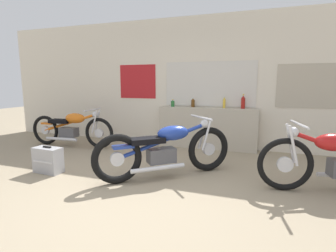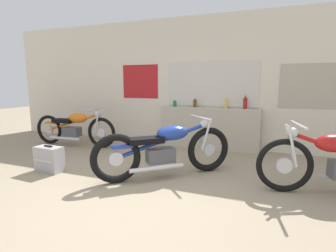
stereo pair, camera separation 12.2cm
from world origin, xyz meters
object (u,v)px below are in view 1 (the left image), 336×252
Objects in this scene: bottle_center at (224,103)px; hard_case_silver at (48,160)px; motorcycle_blue at (166,149)px; bottle_right_center at (243,102)px; motorcycle_orange at (71,128)px; bottle_left_center at (193,103)px; bottle_leftmost at (173,103)px.

bottle_center reaches higher than hard_case_silver.
bottle_right_center is at bearing 64.47° from motorcycle_blue.
motorcycle_orange is at bearing 157.38° from motorcycle_blue.
bottle_left_center is 0.84× the size of bottle_center.
motorcycle_blue is (-0.94, -1.98, -0.58)m from bottle_right_center.
bottle_right_center is 0.14× the size of motorcycle_orange.
bottle_right_center is at bearing 13.83° from motorcycle_orange.
motorcycle_orange is at bearing -166.17° from bottle_right_center.
hard_case_silver is at bearing -138.62° from bottle_right_center.
bottle_right_center reaches higher than bottle_center.
motorcycle_blue is at bearing -87.06° from bottle_left_center.
bottle_leftmost is 0.65× the size of bottle_center.
hard_case_silver is (-2.37, -2.44, -0.79)m from bottle_center.
bottle_right_center reaches higher than motorcycle_blue.
bottle_leftmost is 0.08× the size of motorcycle_orange.
bottle_center reaches higher than motorcycle_blue.
bottle_center is 0.15× the size of motorcycle_blue.
motorcycle_orange is 4.41× the size of hard_case_silver.
bottle_right_center is 2.27m from motorcycle_blue.
motorcycle_orange is (-3.20, -0.90, -0.57)m from bottle_center.
bottle_leftmost is 0.35× the size of hard_case_silver.
bottle_left_center is 3.07m from hard_case_silver.
bottle_right_center reaches higher than hard_case_silver.
bottle_left_center is at bearing -179.07° from bottle_center.
hard_case_silver is (-1.81, -0.45, -0.22)m from motorcycle_blue.
bottle_center is 0.12× the size of motorcycle_orange.
bottle_left_center is at bearing 9.51° from bottle_leftmost.
bottle_center is at bearing 74.22° from motorcycle_blue.
motorcycle_orange is at bearing 118.17° from hard_case_silver.
bottle_center is 0.85× the size of bottle_right_center.
motorcycle_blue is at bearing -105.78° from bottle_center.
motorcycle_blue is at bearing -115.53° from bottle_right_center.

